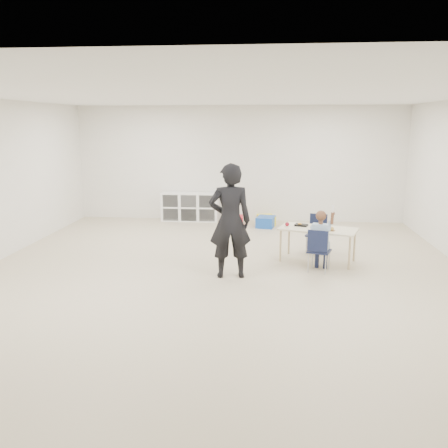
# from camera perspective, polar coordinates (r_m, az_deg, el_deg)

# --- Properties ---
(room) EXTENTS (9.00, 9.02, 2.80)m
(room) POSITION_cam_1_polar(r_m,az_deg,el_deg) (7.24, -0.44, 4.22)
(room) COLOR #C0B393
(room) RESTS_ON ground
(table) EXTENTS (1.44, 1.03, 0.60)m
(table) POSITION_cam_1_polar(r_m,az_deg,el_deg) (8.45, 11.18, -2.45)
(table) COLOR beige
(table) RESTS_ON ground
(chair_near) EXTENTS (0.43, 0.42, 0.72)m
(chair_near) POSITION_cam_1_polar(r_m,az_deg,el_deg) (7.88, 11.39, -3.09)
(chair_near) COLOR #111834
(chair_near) RESTS_ON ground
(chair_far) EXTENTS (0.43, 0.42, 0.72)m
(chair_far) POSITION_cam_1_polar(r_m,az_deg,el_deg) (8.98, 11.03, -1.21)
(chair_far) COLOR #111834
(chair_far) RESTS_ON ground
(child) EXTENTS (0.60, 0.60, 1.13)m
(child) POSITION_cam_1_polar(r_m,az_deg,el_deg) (7.83, 11.45, -1.63)
(child) COLOR #A5C3DF
(child) RESTS_ON chair_near
(lunch_tray_near) EXTENTS (0.26, 0.22, 0.03)m
(lunch_tray_near) POSITION_cam_1_polar(r_m,az_deg,el_deg) (8.40, 11.89, -0.39)
(lunch_tray_near) COLOR black
(lunch_tray_near) RESTS_ON table
(lunch_tray_far) EXTENTS (0.26, 0.22, 0.03)m
(lunch_tray_far) POSITION_cam_1_polar(r_m,az_deg,el_deg) (8.51, 9.28, -0.13)
(lunch_tray_far) COLOR black
(lunch_tray_far) RESTS_ON table
(milk_carton) EXTENTS (0.09, 0.09, 0.10)m
(milk_carton) POSITION_cam_1_polar(r_m,az_deg,el_deg) (8.24, 11.25, -0.35)
(milk_carton) COLOR white
(milk_carton) RESTS_ON table
(bread_roll) EXTENTS (0.09, 0.09, 0.07)m
(bread_roll) POSITION_cam_1_polar(r_m,az_deg,el_deg) (8.23, 12.79, -0.55)
(bread_roll) COLOR tan
(bread_roll) RESTS_ON table
(apple_near) EXTENTS (0.07, 0.07, 0.07)m
(apple_near) POSITION_cam_1_polar(r_m,az_deg,el_deg) (8.43, 10.72, -0.16)
(apple_near) COLOR maroon
(apple_near) RESTS_ON table
(apple_far) EXTENTS (0.07, 0.07, 0.07)m
(apple_far) POSITION_cam_1_polar(r_m,az_deg,el_deg) (8.45, 7.60, -0.02)
(apple_far) COLOR maroon
(apple_far) RESTS_ON table
(cubby_shelf) EXTENTS (1.40, 0.40, 0.70)m
(cubby_shelf) POSITION_cam_1_polar(r_m,az_deg,el_deg) (11.76, -4.12, 2.08)
(cubby_shelf) COLOR white
(cubby_shelf) RESTS_ON ground
(adult) EXTENTS (0.72, 0.53, 1.80)m
(adult) POSITION_cam_1_polar(r_m,az_deg,el_deg) (7.33, 0.73, 0.34)
(adult) COLOR black
(adult) RESTS_ON ground
(bin_red) EXTENTS (0.35, 0.44, 0.20)m
(bin_red) POSITION_cam_1_polar(r_m,az_deg,el_deg) (11.37, 1.46, 0.48)
(bin_red) COLOR red
(bin_red) RESTS_ON ground
(bin_yellow) EXTENTS (0.46, 0.54, 0.23)m
(bin_yellow) POSITION_cam_1_polar(r_m,az_deg,el_deg) (11.35, 5.08, 0.48)
(bin_yellow) COLOR yellow
(bin_yellow) RESTS_ON ground
(bin_blue) EXTENTS (0.47, 0.56, 0.24)m
(bin_blue) POSITION_cam_1_polar(r_m,az_deg,el_deg) (11.10, 5.04, 0.27)
(bin_blue) COLOR #174BAC
(bin_blue) RESTS_ON ground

